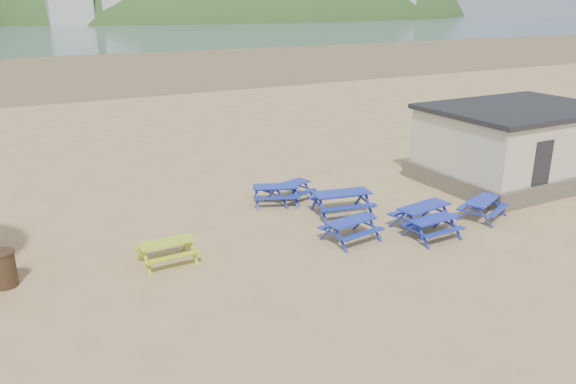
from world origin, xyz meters
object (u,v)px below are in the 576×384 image
picnic_table_blue_a (290,192)px  picnic_table_yellow (167,252)px  amenity_block (515,144)px  picnic_table_blue_b (276,195)px  litter_bin (3,269)px

picnic_table_blue_a → picnic_table_yellow: size_ratio=1.17×
picnic_table_blue_a → amenity_block: (9.55, -2.18, 1.23)m
picnic_table_yellow → amenity_block: (15.27, 0.85, 1.24)m
picnic_table_yellow → picnic_table_blue_b: bearing=29.2°
amenity_block → litter_bin: bearing=-179.5°
picnic_table_blue_b → picnic_table_yellow: picnic_table_blue_b is taller
litter_bin → amenity_block: 19.52m
picnic_table_blue_b → litter_bin: litter_bin is taller
picnic_table_blue_b → picnic_table_yellow: 5.89m
picnic_table_blue_b → picnic_table_yellow: bearing=-127.6°
litter_bin → amenity_block: (19.49, 0.16, 1.06)m
picnic_table_yellow → amenity_block: bearing=2.1°
amenity_block → picnic_table_blue_b: bearing=168.2°
picnic_table_blue_b → amenity_block: 10.48m
picnic_table_blue_b → picnic_table_yellow: size_ratio=1.28×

